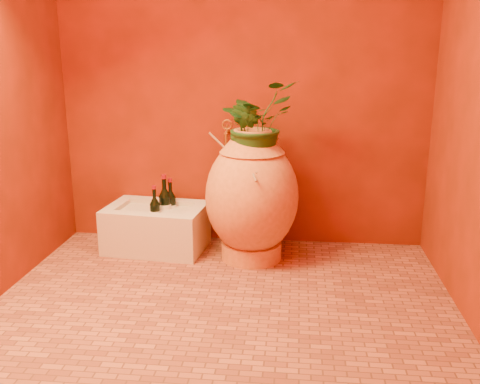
# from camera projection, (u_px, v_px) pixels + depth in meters

# --- Properties ---
(floor) EXTENTS (2.50, 2.50, 0.00)m
(floor) POSITION_uv_depth(u_px,v_px,m) (224.00, 303.00, 2.91)
(floor) COLOR #9C5033
(floor) RESTS_ON ground
(wall_back) EXTENTS (2.50, 0.02, 2.50)m
(wall_back) POSITION_uv_depth(u_px,v_px,m) (243.00, 61.00, 3.53)
(wall_back) COLOR #5A1B05
(wall_back) RESTS_ON ground
(amphora) EXTENTS (0.71, 0.71, 0.85)m
(amphora) POSITION_uv_depth(u_px,v_px,m) (252.00, 196.00, 3.41)
(amphora) COLOR orange
(amphora) RESTS_ON floor
(stone_basin) EXTENTS (0.69, 0.51, 0.30)m
(stone_basin) POSITION_uv_depth(u_px,v_px,m) (157.00, 228.00, 3.64)
(stone_basin) COLOR beige
(stone_basin) RESTS_ON floor
(wine_bottle_a) EXTENTS (0.08, 0.08, 0.34)m
(wine_bottle_a) POSITION_uv_depth(u_px,v_px,m) (165.00, 206.00, 3.64)
(wine_bottle_a) COLOR black
(wine_bottle_a) RESTS_ON stone_basin
(wine_bottle_b) EXTENTS (0.08, 0.08, 0.31)m
(wine_bottle_b) POSITION_uv_depth(u_px,v_px,m) (171.00, 206.00, 3.68)
(wine_bottle_b) COLOR black
(wine_bottle_b) RESTS_ON stone_basin
(wine_bottle_c) EXTENTS (0.07, 0.07, 0.29)m
(wine_bottle_c) POSITION_uv_depth(u_px,v_px,m) (155.00, 213.00, 3.57)
(wine_bottle_c) COLOR black
(wine_bottle_c) RESTS_ON stone_basin
(wall_tap) EXTENTS (0.07, 0.15, 0.17)m
(wall_tap) POSITION_uv_depth(u_px,v_px,m) (227.00, 131.00, 3.58)
(wall_tap) COLOR #B68D2A
(wall_tap) RESTS_ON wall_back
(plant_main) EXTENTS (0.61, 0.61, 0.52)m
(plant_main) POSITION_uv_depth(u_px,v_px,m) (256.00, 123.00, 3.28)
(plant_main) COLOR #174118
(plant_main) RESTS_ON amphora
(plant_side) EXTENTS (0.26, 0.26, 0.37)m
(plant_side) POSITION_uv_depth(u_px,v_px,m) (245.00, 131.00, 3.26)
(plant_side) COLOR #174118
(plant_side) RESTS_ON amphora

